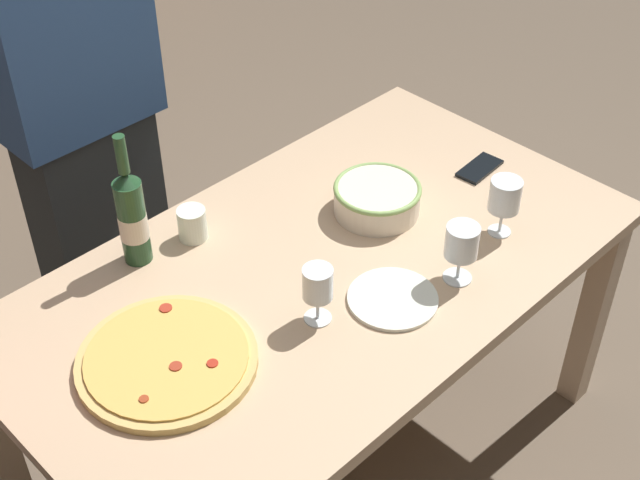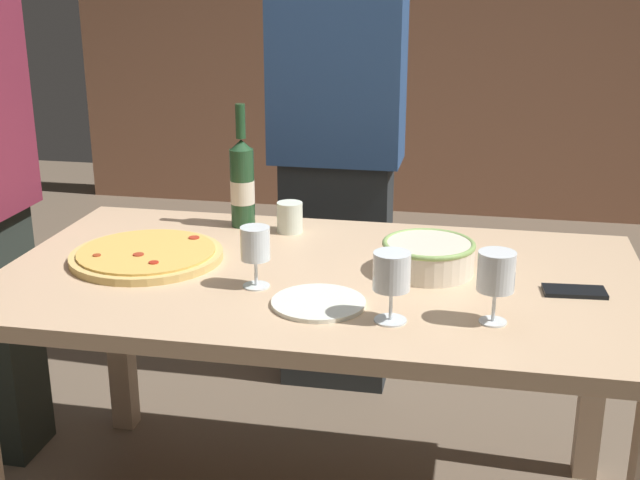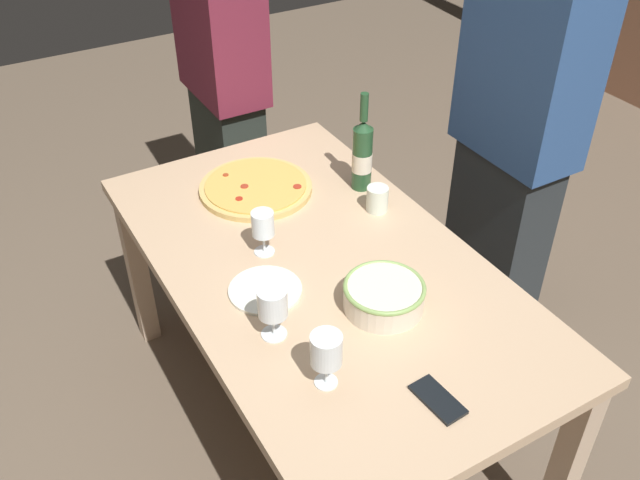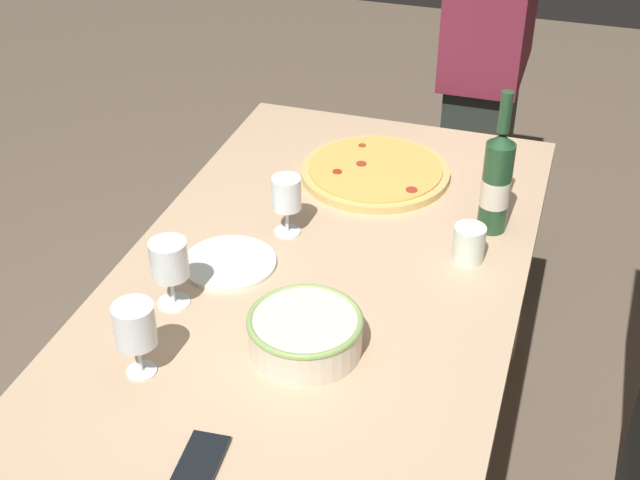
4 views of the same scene
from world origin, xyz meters
name	(u,v)px [view 3 (image 3 of 4)]	position (x,y,z in m)	size (l,w,h in m)	color
ground_plane	(320,419)	(0.00, 0.00, 0.00)	(8.00, 8.00, 0.00)	brown
dining_table	(320,285)	(0.00, 0.00, 0.66)	(1.60, 0.90, 0.75)	tan
pizza	(256,187)	(-0.46, 0.01, 0.76)	(0.40, 0.40, 0.03)	#D9B466
serving_bowl	(384,295)	(0.26, 0.05, 0.79)	(0.23, 0.23, 0.08)	#EEE2CA
wine_bottle	(362,154)	(-0.30, 0.34, 0.88)	(0.07, 0.07, 0.36)	#224828
wine_glass_near_pizza	(326,351)	(0.42, -0.23, 0.86)	(0.08, 0.08, 0.16)	white
wine_glass_by_bottle	(272,304)	(0.21, -0.26, 0.86)	(0.08, 0.08, 0.16)	white
wine_glass_far_left	(263,226)	(-0.13, -0.12, 0.85)	(0.07, 0.07, 0.15)	white
cup_amber	(377,199)	(-0.15, 0.31, 0.79)	(0.07, 0.07, 0.09)	silver
side_plate	(265,290)	(0.04, -0.21, 0.76)	(0.22, 0.22, 0.01)	white
cell_phone	(438,400)	(0.61, -0.02, 0.76)	(0.07, 0.14, 0.01)	black
person_host	(514,146)	(-0.11, 0.87, 0.86)	(0.45, 0.24, 1.69)	#292F32
person_guest_left	(225,89)	(-1.14, 0.19, 0.82)	(0.44, 0.24, 1.63)	#282F29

